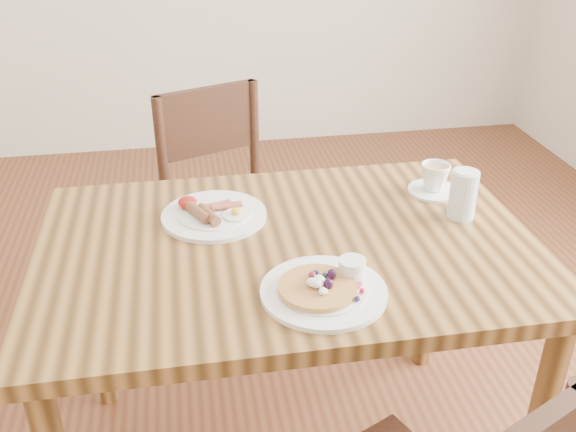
# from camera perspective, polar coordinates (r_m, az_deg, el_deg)

# --- Properties ---
(dining_table) EXTENTS (1.20, 0.80, 0.75)m
(dining_table) POSITION_cam_1_polar(r_m,az_deg,el_deg) (1.60, -0.00, -5.30)
(dining_table) COLOR olive
(dining_table) RESTS_ON ground
(chair_far) EXTENTS (0.54, 0.54, 0.88)m
(chair_far) POSITION_cam_1_polar(r_m,az_deg,el_deg) (2.29, -5.41, 1.10)
(chair_far) COLOR #3D2316
(chair_far) RESTS_ON ground
(pancake_plate) EXTENTS (0.27, 0.27, 0.06)m
(pancake_plate) POSITION_cam_1_polar(r_m,az_deg,el_deg) (1.36, 3.33, -6.38)
(pancake_plate) COLOR white
(pancake_plate) RESTS_ON dining_table
(breakfast_plate) EXTENTS (0.27, 0.27, 0.04)m
(breakfast_plate) POSITION_cam_1_polar(r_m,az_deg,el_deg) (1.66, -6.74, 0.18)
(breakfast_plate) COLOR white
(breakfast_plate) RESTS_ON dining_table
(teacup_saucer) EXTENTS (0.14, 0.14, 0.08)m
(teacup_saucer) POSITION_cam_1_polar(r_m,az_deg,el_deg) (1.81, 12.88, 3.16)
(teacup_saucer) COLOR white
(teacup_saucer) RESTS_ON dining_table
(water_glass) EXTENTS (0.07, 0.07, 0.13)m
(water_glass) POSITION_cam_1_polar(r_m,az_deg,el_deg) (1.69, 15.29, 1.85)
(water_glass) COLOR silver
(water_glass) RESTS_ON dining_table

